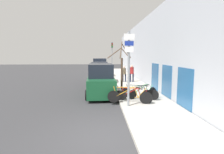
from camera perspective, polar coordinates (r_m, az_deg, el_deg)
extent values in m
plane|color=#333335|center=(17.17, -3.38, -2.52)|extent=(80.00, 80.00, 0.00)
cube|color=#ADA89E|center=(20.11, 4.01, -0.90)|extent=(3.20, 32.00, 0.15)
cube|color=#B2B7C1|center=(20.23, 9.05, 8.10)|extent=(0.20, 32.00, 6.50)
cube|color=#26598C|center=(9.77, 22.58, -3.34)|extent=(0.03, 1.66, 2.07)
cube|color=#26598C|center=(12.03, 17.34, -1.24)|extent=(0.03, 1.66, 2.07)
cube|color=#26598C|center=(14.37, 13.78, 0.18)|extent=(0.03, 1.66, 2.07)
cylinder|color=gray|center=(9.22, 5.46, 2.50)|extent=(0.12, 0.12, 3.95)
cube|color=white|center=(9.18, 5.66, 12.94)|extent=(0.56, 0.02, 0.30)
cube|color=navy|center=(9.15, 5.63, 10.88)|extent=(0.46, 0.02, 0.24)
cube|color=white|center=(9.13, 5.61, 8.90)|extent=(0.45, 0.02, 0.28)
cylinder|color=black|center=(10.09, 0.52, -6.43)|extent=(0.70, 0.19, 0.71)
cylinder|color=black|center=(9.99, 10.99, -6.69)|extent=(0.70, 0.19, 0.71)
cylinder|color=orange|center=(9.94, 4.44, -4.72)|extent=(1.00, 0.26, 0.58)
cylinder|color=orange|center=(9.89, 4.98, -3.34)|extent=(1.17, 0.29, 0.09)
cylinder|color=orange|center=(9.92, 7.86, -4.95)|extent=(0.22, 0.08, 0.51)
cylinder|color=orange|center=(9.98, 9.15, -6.51)|extent=(0.63, 0.17, 0.08)
cylinder|color=orange|center=(9.93, 9.71, -5.14)|extent=(0.47, 0.13, 0.57)
cylinder|color=orange|center=(10.01, 1.04, -4.78)|extent=(0.22, 0.08, 0.61)
cube|color=black|center=(9.87, 8.42, -3.45)|extent=(0.21, 0.12, 0.04)
cylinder|color=#99999E|center=(9.94, 1.56, -3.10)|extent=(0.12, 0.43, 0.02)
cylinder|color=black|center=(10.63, 3.25, -5.98)|extent=(0.54, 0.36, 0.62)
cylinder|color=black|center=(10.09, 11.40, -6.83)|extent=(0.54, 0.36, 0.62)
cylinder|color=red|center=(10.34, 6.23, -4.77)|extent=(0.77, 0.50, 0.51)
cylinder|color=red|center=(10.27, 6.65, -3.63)|extent=(0.89, 0.57, 0.08)
cylinder|color=red|center=(10.17, 8.90, -5.15)|extent=(0.18, 0.13, 0.44)
cylinder|color=red|center=(10.16, 9.92, -6.56)|extent=(0.48, 0.32, 0.07)
cylinder|color=red|center=(10.09, 10.37, -5.41)|extent=(0.37, 0.24, 0.50)
cylinder|color=red|center=(10.55, 3.65, -4.64)|extent=(0.18, 0.13, 0.53)
cube|color=black|center=(10.10, 9.34, -3.88)|extent=(0.21, 0.17, 0.04)
cylinder|color=#99999E|center=(10.46, 4.05, -3.28)|extent=(0.25, 0.39, 0.02)
cylinder|color=black|center=(10.61, 2.64, -6.00)|extent=(0.62, 0.06, 0.62)
cylinder|color=black|center=(11.00, 11.37, -5.66)|extent=(0.62, 0.06, 0.62)
cylinder|color=#B7B7BC|center=(10.67, 6.01, -4.39)|extent=(0.94, 0.08, 0.51)
cylinder|color=#B7B7BC|center=(10.65, 6.46, -3.24)|extent=(1.10, 0.09, 0.08)
cylinder|color=#B7B7BC|center=(10.80, 8.85, -4.42)|extent=(0.20, 0.05, 0.45)
cylinder|color=#B7B7BC|center=(10.91, 9.89, -5.61)|extent=(0.59, 0.06, 0.08)
cylinder|color=#B7B7BC|center=(10.89, 10.34, -4.48)|extent=(0.44, 0.05, 0.50)
cylinder|color=#B7B7BC|center=(10.57, 3.10, -4.60)|extent=(0.20, 0.04, 0.54)
cube|color=black|center=(10.78, 9.30, -3.17)|extent=(0.20, 0.09, 0.04)
cylinder|color=#99999E|center=(10.53, 3.56, -3.19)|extent=(0.05, 0.44, 0.02)
cylinder|color=black|center=(11.42, 4.70, -5.01)|extent=(0.58, 0.34, 0.65)
cylinder|color=black|center=(10.95, 13.40, -5.70)|extent=(0.58, 0.34, 0.65)
cylinder|color=black|center=(11.15, 7.90, -3.78)|extent=(0.88, 0.50, 0.53)
cylinder|color=black|center=(11.09, 8.35, -2.66)|extent=(1.02, 0.58, 0.08)
cylinder|color=black|center=(11.01, 10.75, -4.11)|extent=(0.20, 0.13, 0.46)
cylinder|color=black|center=(11.01, 11.83, -5.46)|extent=(0.56, 0.32, 0.08)
cylinder|color=black|center=(10.94, 12.31, -4.34)|extent=(0.42, 0.25, 0.52)
cylinder|color=black|center=(11.33, 5.13, -3.69)|extent=(0.20, 0.13, 0.56)
cube|color=black|center=(10.94, 11.22, -2.88)|extent=(0.21, 0.17, 0.04)
cylinder|color=#99999E|center=(11.26, 5.57, -2.35)|extent=(0.23, 0.40, 0.02)
cylinder|color=black|center=(10.93, 6.67, -5.64)|extent=(0.59, 0.28, 0.63)
cylinder|color=black|center=(11.87, 13.04, -4.75)|extent=(0.59, 0.28, 0.63)
cylinder|color=#197233|center=(11.20, 9.21, -3.85)|extent=(0.83, 0.39, 0.52)
cylinder|color=#197233|center=(11.21, 9.56, -2.71)|extent=(0.96, 0.45, 0.08)
cylinder|color=#197233|center=(11.52, 11.27, -3.71)|extent=(0.19, 0.11, 0.45)
cylinder|color=#197233|center=(11.69, 12.01, -4.79)|extent=(0.52, 0.25, 0.08)
cylinder|color=#197233|center=(11.70, 12.34, -3.70)|extent=(0.39, 0.20, 0.50)
cylinder|color=#197233|center=(10.91, 7.03, -4.23)|extent=(0.19, 0.11, 0.54)
cube|color=black|center=(11.53, 11.61, -2.51)|extent=(0.22, 0.15, 0.04)
cylinder|color=#99999E|center=(10.91, 7.40, -2.82)|extent=(0.20, 0.41, 0.02)
cube|color=#144728|center=(12.66, -3.71, -2.44)|extent=(1.93, 4.82, 1.17)
cube|color=black|center=(12.34, -3.72, 2.18)|extent=(1.69, 2.52, 0.92)
cylinder|color=black|center=(14.20, -7.51, -3.21)|extent=(0.24, 0.68, 0.67)
cylinder|color=black|center=(14.24, -0.19, -3.12)|extent=(0.24, 0.68, 0.67)
cylinder|color=black|center=(11.30, -8.12, -5.89)|extent=(0.24, 0.68, 0.67)
cylinder|color=black|center=(11.35, 1.10, -5.76)|extent=(0.24, 0.68, 0.67)
cube|color=#51565B|center=(17.75, -3.96, 0.21)|extent=(1.93, 4.32, 1.15)
cube|color=black|center=(17.49, -4.01, 3.43)|extent=(1.67, 2.27, 0.88)
cylinder|color=black|center=(19.17, -6.39, -0.62)|extent=(0.24, 0.62, 0.61)
cylinder|color=black|center=(19.10, -1.13, -0.61)|extent=(0.24, 0.62, 0.61)
cylinder|color=black|center=(16.57, -7.19, -1.84)|extent=(0.24, 0.62, 0.61)
cylinder|color=black|center=(16.49, -1.10, -1.84)|extent=(0.24, 0.62, 0.61)
cube|color=#B2B7BC|center=(23.00, -4.11, 2.09)|extent=(2.01, 4.61, 1.40)
cube|color=black|center=(22.75, -4.12, 4.94)|extent=(1.73, 2.43, 0.90)
cylinder|color=black|center=(24.43, -6.34, 1.03)|extent=(0.25, 0.62, 0.61)
cylinder|color=black|center=(24.50, -2.13, 1.09)|extent=(0.25, 0.62, 0.61)
cylinder|color=black|center=(21.64, -6.33, 0.26)|extent=(0.25, 0.62, 0.61)
cylinder|color=black|center=(21.72, -1.58, 0.32)|extent=(0.25, 0.62, 0.61)
cylinder|color=#1E2338|center=(18.07, 4.43, -0.32)|extent=(0.15, 0.15, 0.78)
cylinder|color=#1E2338|center=(18.09, 3.56, -0.30)|extent=(0.15, 0.15, 0.78)
cylinder|color=brown|center=(18.00, 4.01, 1.89)|extent=(0.36, 0.36, 0.62)
sphere|color=tan|center=(17.97, 4.02, 3.20)|extent=(0.21, 0.21, 0.21)
cylinder|color=#1E2338|center=(17.96, 6.02, -0.29)|extent=(0.16, 0.16, 0.84)
cylinder|color=#1E2338|center=(18.07, 6.90, -0.25)|extent=(0.16, 0.16, 0.84)
cylinder|color=maroon|center=(17.93, 6.49, 2.11)|extent=(0.38, 0.38, 0.66)
sphere|color=tan|center=(17.90, 6.51, 3.53)|extent=(0.23, 0.23, 0.23)
cylinder|color=#4C3828|center=(12.96, 3.21, 0.65)|extent=(0.15, 0.15, 2.52)
cylinder|color=#4C3828|center=(12.44, 0.98, 7.96)|extent=(1.14, 0.83, 0.81)
cylinder|color=#4C3828|center=(12.70, 4.53, 7.70)|extent=(0.58, 0.51, 0.70)
cylinder|color=#4C3828|center=(12.43, 2.99, 8.86)|extent=(0.30, 0.95, 1.19)
cylinder|color=#4C3828|center=(12.93, 4.73, 8.47)|extent=(0.71, 0.07, 1.05)
cylinder|color=gray|center=(23.60, 0.02, 5.96)|extent=(0.10, 0.10, 4.50)
cube|color=black|center=(23.53, 0.03, 10.35)|extent=(0.20, 0.16, 0.64)
sphere|color=red|center=(23.45, 0.05, 10.85)|extent=(0.11, 0.11, 0.11)
sphere|color=orange|center=(23.44, 0.05, 10.36)|extent=(0.11, 0.11, 0.11)
sphere|color=green|center=(23.43, 0.05, 9.87)|extent=(0.11, 0.11, 0.11)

